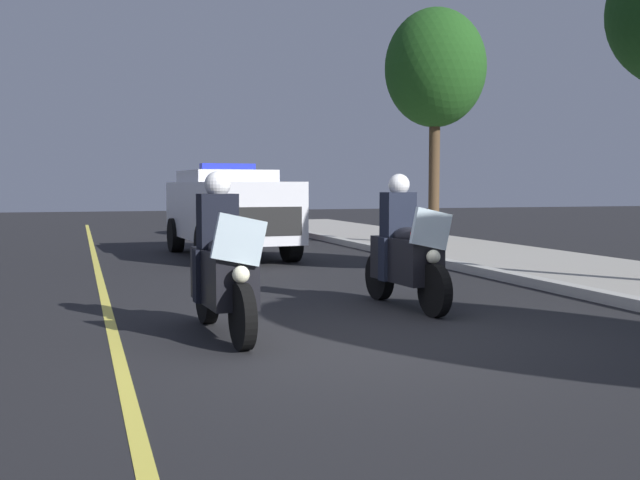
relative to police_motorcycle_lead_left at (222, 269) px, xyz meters
The scene contains 7 objects.
ground_plane 1.66m from the police_motorcycle_lead_left, 68.49° to the left, with size 80.00×80.00×0.00m, color black.
lane_stripe_center 1.41m from the police_motorcycle_lead_left, 63.36° to the right, with size 48.00×0.12×0.01m, color #E0D14C.
police_motorcycle_lead_left is the anchor object (origin of this frame).
police_motorcycle_lead_right 2.77m from the police_motorcycle_lead_left, 112.53° to the left, with size 2.14×0.61×1.72m.
police_suv 8.82m from the police_motorcycle_lead_left, 168.55° to the left, with size 5.01×2.32×2.05m.
cyclist_background 13.99m from the police_motorcycle_lead_left, 162.00° to the left, with size 1.76×0.33×1.69m.
tree_far_back 12.36m from the police_motorcycle_lead_left, 142.85° to the left, with size 2.51×2.51×5.85m.
Camera 1 is at (7.16, -2.82, 1.57)m, focal length 42.16 mm.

